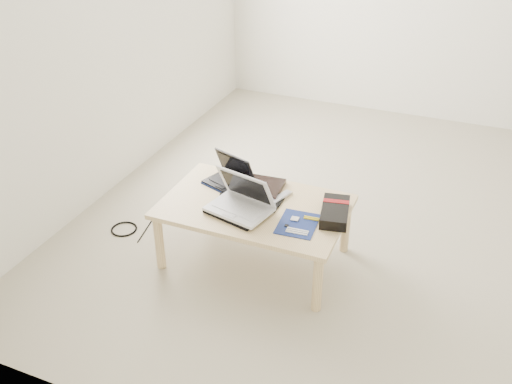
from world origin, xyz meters
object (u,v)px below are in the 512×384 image
at_px(coffee_table, 254,211).
at_px(gpu_box, 335,212).
at_px(netbook, 231,178).
at_px(white_laptop, 241,201).

distance_m(coffee_table, gpu_box, 0.49).
bearing_deg(coffee_table, netbook, 143.53).
bearing_deg(gpu_box, netbook, 170.62).
height_order(netbook, white_laptop, white_laptop).
height_order(coffee_table, netbook, netbook).
distance_m(netbook, white_laptop, 0.34).
bearing_deg(netbook, white_laptop, -54.51).
relative_size(netbook, white_laptop, 0.86).
relative_size(coffee_table, gpu_box, 3.35).
bearing_deg(coffee_table, gpu_box, 6.66).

